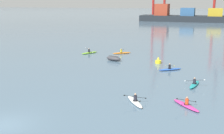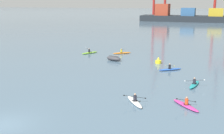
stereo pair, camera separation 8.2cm
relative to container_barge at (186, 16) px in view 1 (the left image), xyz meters
The scene contains 10 objects.
ground_plane 123.08m from the container_barge, 91.10° to the right, with size 800.00×800.00×0.00m, color slate.
container_barge is the anchor object (origin of this frame).
capsized_dinghy 97.80m from the container_barge, 91.40° to the right, with size 2.81×1.84×0.76m.
channel_buoy 97.55m from the container_barge, 87.33° to the right, with size 0.90×0.90×1.00m.
kayak_lime 93.61m from the container_barge, 95.22° to the right, with size 2.13×3.28×1.06m.
kayak_orange 91.58m from the container_barge, 91.89° to the right, with size 3.03×2.59×0.98m.
kayak_white 115.31m from the container_barge, 87.19° to the right, with size 2.44×3.13×0.95m.
kayak_teal 108.21m from the container_barge, 84.49° to the right, with size 2.23×3.45×0.95m.
kayak_blue 101.55m from the container_barge, 86.13° to the right, with size 3.05×2.57×0.95m.
kayak_magenta 115.04m from the container_barge, 84.96° to the right, with size 2.76×2.89×0.97m.
Camera 1 is at (14.12, -15.78, 8.94)m, focal length 45.57 mm.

